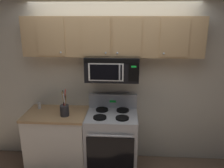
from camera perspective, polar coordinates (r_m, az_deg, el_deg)
The scene contains 7 objects.
back_wall at distance 3.64m, azimuth 0.31°, elevation 1.35°, with size 5.20×0.10×2.70m, color silver.
stove_range at distance 3.65m, azimuth -0.07°, elevation -13.71°, with size 0.76×0.69×1.12m.
over_range_microwave at distance 3.34m, azimuth 0.05°, elevation 3.95°, with size 0.76×0.43×0.35m.
upper_cabinets at distance 3.30m, azimuth 0.10°, elevation 11.70°, with size 2.50×0.36×0.55m.
counter_segment at distance 3.80m, azimuth -13.15°, elevation -13.11°, with size 0.93×0.65×0.90m.
utensil_crock_charcoal at distance 3.44m, azimuth -11.67°, elevation -6.15°, with size 0.13×0.13×0.39m.
salt_shaker at distance 3.80m, azimuth -17.53°, elevation -5.14°, with size 0.05×0.05×0.10m.
Camera 1 is at (0.21, -2.71, 2.31)m, focal length 36.97 mm.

